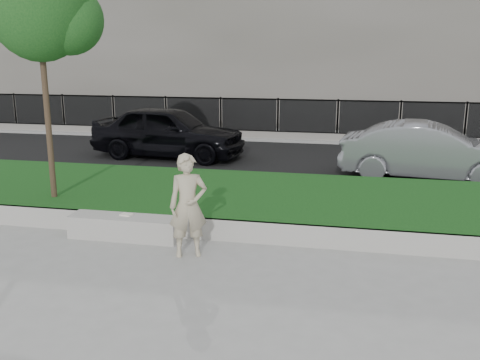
% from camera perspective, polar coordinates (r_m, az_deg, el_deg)
% --- Properties ---
extents(ground, '(90.00, 90.00, 0.00)m').
position_cam_1_polar(ground, '(8.75, -3.22, -8.79)').
color(ground, gray).
rests_on(ground, ground).
extents(grass_bank, '(34.00, 4.00, 0.40)m').
position_cam_1_polar(grass_bank, '(11.45, 0.69, -2.24)').
color(grass_bank, black).
rests_on(grass_bank, ground).
extents(grass_kerb, '(34.00, 0.08, 0.40)m').
position_cam_1_polar(grass_kerb, '(9.62, -1.61, -5.38)').
color(grass_kerb, '#A7A49C').
rests_on(grass_kerb, ground).
extents(street, '(34.00, 7.00, 0.04)m').
position_cam_1_polar(street, '(16.77, 4.37, 2.22)').
color(street, black).
rests_on(street, ground).
extents(far_pavement, '(34.00, 3.00, 0.12)m').
position_cam_1_polar(far_pavement, '(21.16, 6.02, 4.69)').
color(far_pavement, gray).
rests_on(far_pavement, ground).
extents(iron_fence, '(32.00, 0.30, 1.50)m').
position_cam_1_polar(iron_fence, '(20.11, 5.75, 5.62)').
color(iron_fence, slate).
rests_on(iron_fence, far_pavement).
extents(building_facade, '(34.00, 10.00, 10.00)m').
position_cam_1_polar(building_facade, '(27.93, 7.88, 16.97)').
color(building_facade, '#615D54').
rests_on(building_facade, ground).
extents(stone_bench, '(2.03, 0.51, 0.42)m').
position_cam_1_polar(stone_bench, '(9.97, -12.20, -4.95)').
color(stone_bench, '#A7A49C').
rests_on(stone_bench, ground).
extents(man, '(0.74, 0.62, 1.72)m').
position_cam_1_polar(man, '(8.80, -5.55, -2.74)').
color(man, '#BAAE8F').
rests_on(man, ground).
extents(book, '(0.24, 0.19, 0.02)m').
position_cam_1_polar(book, '(9.96, -12.02, -3.63)').
color(book, white).
rests_on(book, stone_bench).
extents(car_dark, '(4.95, 2.36, 1.63)m').
position_cam_1_polar(car_dark, '(16.96, -7.65, 5.14)').
color(car_dark, black).
rests_on(car_dark, street).
extents(car_silver, '(4.66, 2.07, 1.49)m').
position_cam_1_polar(car_silver, '(14.71, 19.55, 2.87)').
color(car_silver, gray).
rests_on(car_silver, street).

